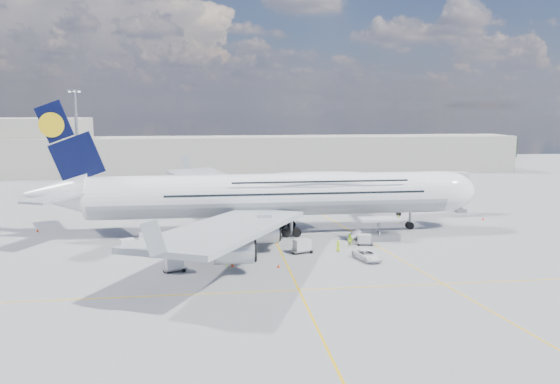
{
  "coord_description": "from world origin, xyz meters",
  "views": [
    {
      "loc": [
        -10.12,
        -82.25,
        21.98
      ],
      "look_at": [
        1.21,
        8.0,
        7.53
      ],
      "focal_mm": 35.0,
      "sensor_mm": 36.0,
      "label": 1
    }
  ],
  "objects": [
    {
      "name": "cone_tail",
      "position": [
        -40.81,
        15.95,
        0.29
      ],
      "size": [
        0.47,
        0.47,
        0.6
      ],
      "color": "#FF370D",
      "rests_on": "ground"
    },
    {
      "name": "baggage_tug",
      "position": [
        -12.4,
        -4.1,
        0.86
      ],
      "size": [
        3.11,
        1.5,
        1.94
      ],
      "rotation": [
        0.0,
        0.0,
        -0.0
      ],
      "color": "silver",
      "rests_on": "ground"
    },
    {
      "name": "cone_wing_right_inner",
      "position": [
        -1.34,
        -10.61,
        0.26
      ],
      "size": [
        0.43,
        0.43,
        0.54
      ],
      "color": "#FF370D",
      "rests_on": "ground"
    },
    {
      "name": "taxi_line_cross",
      "position": [
        0.0,
        -20.0,
        0.01
      ],
      "size": [
        120.0,
        0.25,
        0.01
      ],
      "primitive_type": "cube",
      "color": "#F0B50C",
      "rests_on": "ground"
    },
    {
      "name": "cone_wing_left_outer",
      "position": [
        -11.59,
        28.2,
        0.24
      ],
      "size": [
        0.39,
        0.39,
        0.5
      ],
      "color": "#FF370D",
      "rests_on": "ground"
    },
    {
      "name": "crew_loader",
      "position": [
        11.22,
        -0.83,
        1.0
      ],
      "size": [
        1.24,
        1.21,
        2.01
      ],
      "primitive_type": "imported",
      "rotation": [
        0.0,
        0.0,
        -0.69
      ],
      "color": "#ABEE19",
      "rests_on": "ground"
    },
    {
      "name": "catering_truck_inner",
      "position": [
        -10.59,
        28.17,
        1.75
      ],
      "size": [
        6.4,
        2.95,
        3.71
      ],
      "rotation": [
        0.0,
        0.0,
        -0.12
      ],
      "color": "gray",
      "rests_on": "ground"
    },
    {
      "name": "dolly_row_b",
      "position": [
        -15.38,
        -10.41,
        1.06
      ],
      "size": [
        3.49,
        2.57,
        1.97
      ],
      "rotation": [
        0.0,
        0.0,
        0.32
      ],
      "color": "gray",
      "rests_on": "ground"
    },
    {
      "name": "cone_nose",
      "position": [
        41.9,
        15.61,
        0.29
      ],
      "size": [
        0.47,
        0.47,
        0.59
      ],
      "color": "#FF370D",
      "rests_on": "ground"
    },
    {
      "name": "crew_nose",
      "position": [
        24.7,
        14.97,
        0.79
      ],
      "size": [
        0.68,
        0.66,
        1.57
      ],
      "primitive_type": "imported",
      "rotation": [
        0.0,
        0.0,
        0.73
      ],
      "color": "#E9F81A",
      "rests_on": "ground"
    },
    {
      "name": "dolly_nose_near",
      "position": [
        13.74,
        -0.04,
        0.91
      ],
      "size": [
        2.81,
        1.7,
        1.7
      ],
      "rotation": [
        0.0,
        0.0,
        -0.1
      ],
      "color": "gray",
      "rests_on": "ground"
    },
    {
      "name": "terminal",
      "position": [
        0.0,
        95.0,
        6.0
      ],
      "size": [
        180.0,
        16.0,
        12.0
      ],
      "primitive_type": "cube",
      "color": "#B2AD9E",
      "rests_on": "ground"
    },
    {
      "name": "cargo_loader",
      "position": [
        16.82,
        2.89,
        1.25
      ],
      "size": [
        8.53,
        3.2,
        3.67
      ],
      "color": "silver",
      "rests_on": "ground"
    },
    {
      "name": "dolly_row_c",
      "position": [
        -14.17,
        -1.84,
        1.1
      ],
      "size": [
        3.64,
        2.87,
        2.04
      ],
      "rotation": [
        0.0,
        0.0,
        -0.41
      ],
      "color": "gray",
      "rests_on": "ground"
    },
    {
      "name": "dolly_back",
      "position": [
        -20.57,
        3.67,
        1.14
      ],
      "size": [
        3.58,
        2.27,
        2.12
      ],
      "rotation": [
        0.0,
        0.0,
        0.15
      ],
      "color": "gray",
      "rests_on": "ground"
    },
    {
      "name": "dolly_row_a",
      "position": [
        -23.22,
        1.27,
        0.96
      ],
      "size": [
        3.18,
        2.51,
        1.78
      ],
      "rotation": [
        0.0,
        0.0,
        0.42
      ],
      "color": "gray",
      "rests_on": "ground"
    },
    {
      "name": "service_van",
      "position": [
        11.77,
        -8.54,
        0.73
      ],
      "size": [
        3.81,
        5.71,
        1.45
      ],
      "primitive_type": "imported",
      "rotation": [
        0.0,
        0.0,
        0.29
      ],
      "color": "white",
      "rests_on": "ground"
    },
    {
      "name": "taxi_line_diag",
      "position": [
        14.0,
        10.0,
        0.01
      ],
      "size": [
        14.16,
        99.06,
        0.01
      ],
      "primitive_type": "cube",
      "rotation": [
        0.0,
        0.0,
        0.14
      ],
      "color": "#F0B50C",
      "rests_on": "ground"
    },
    {
      "name": "light_mast",
      "position": [
        -40.0,
        45.0,
        13.21
      ],
      "size": [
        3.0,
        0.7,
        25.5
      ],
      "color": "gray",
      "rests_on": "ground"
    },
    {
      "name": "crew_van",
      "position": [
        8.71,
        -3.35,
        0.86
      ],
      "size": [
        0.94,
        1.0,
        1.71
      ],
      "primitive_type": "imported",
      "rotation": [
        0.0,
        0.0,
        2.22
      ],
      "color": "#CAF81A",
      "rests_on": "ground"
    },
    {
      "name": "cone_wing_right_outer",
      "position": [
        -7.56,
        -9.19,
        0.26
      ],
      "size": [
        0.42,
        0.42,
        0.54
      ],
      "color": "#FF370D",
      "rests_on": "ground"
    },
    {
      "name": "tree_line",
      "position": [
        40.0,
        140.0,
        4.0
      ],
      "size": [
        160.0,
        6.0,
        8.0
      ],
      "primitive_type": "cube",
      "color": "#193814",
      "rests_on": "ground"
    },
    {
      "name": "catering_truck_outer",
      "position": [
        -14.38,
        46.18,
        2.05
      ],
      "size": [
        7.42,
        2.96,
        4.41
      ],
      "rotation": [
        0.0,
        0.0,
        -0.04
      ],
      "color": "gray",
      "rests_on": "ground"
    },
    {
      "name": "crew_wing",
      "position": [
        -5.07,
        -4.3,
        0.85
      ],
      "size": [
        0.53,
        1.04,
        1.7
      ],
      "primitive_type": "imported",
      "rotation": [
        0.0,
        0.0,
        1.69
      ],
      "color": "#B6DA16",
      "rests_on": "ground"
    },
    {
      "name": "crew_tug",
      "position": [
        -8.34,
        -9.33,
        0.75
      ],
      "size": [
        0.97,
        0.56,
        1.5
      ],
      "primitive_type": "imported",
      "rotation": [
        0.0,
        0.0,
        0.01
      ],
      "color": "#9FE418",
      "rests_on": "ground"
    },
    {
      "name": "hangar",
      "position": [
        -70.0,
        100.0,
        9.0
      ],
      "size": [
        40.0,
        22.0,
        18.0
      ],
      "primitive_type": "cube",
      "color": "#B2AD9E",
      "rests_on": "ground"
    },
    {
      "name": "taxi_line_main",
      "position": [
        0.0,
        0.0,
        0.01
      ],
      "size": [
        0.25,
        220.0,
        0.01
      ],
      "primitive_type": "cube",
      "color": "#F0B50C",
      "rests_on": "ground"
    },
    {
      "name": "cone_wing_left_inner",
      "position": [
        -5.92,
        24.99,
        0.24
      ],
      "size": [
        0.4,
        0.4,
        0.51
      ],
      "color": "#FF370D",
      "rests_on": "ground"
    },
    {
      "name": "ground",
      "position": [
        0.0,
        0.0,
        0.0
      ],
      "size": [
        300.0,
        300.0,
        0.0
      ],
      "primitive_type": "plane",
      "color": "gray",
      "rests_on": "ground"
    },
    {
      "name": "jet_bridge",
      "position": [
        29.81,
        20.94,
        6.85
      ],
      "size": [
        18.8,
        12.1,
        8.5
      ],
      "color": "#B7B7BC",
      "rests_on": "ground"
    },
    {
      "name": "airliner",
      "position": [
        0.26,
        10.0,
        6.87
      ],
      "size": [
        77.26,
        79.15,
        23.71
      ],
      "color": "white",
      "rests_on": "ground"
    },
    {
      "name": "dolly_nose_far",
      "position": [
        3.12,
        -3.47,
        1.12
      ],
      "size": [
        3.66,
        2.64,
        2.08
      ],
      "rotation": [
        0.0,
        0.0,
        0.3
      ],
      "color": "gray",
      "rests_on": "ground"
    }
  ]
}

